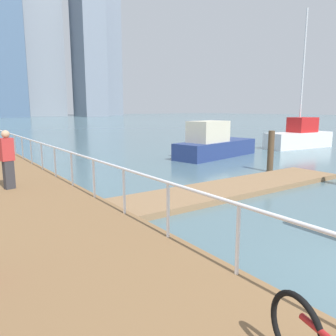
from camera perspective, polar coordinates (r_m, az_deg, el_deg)
ground_plane at (r=22.41m, az=-17.94°, el=2.52°), size 300.00×300.00×0.00m
floating_dock at (r=11.56m, az=10.68°, el=-3.50°), size 10.09×2.00×0.18m
boardwalk_railing at (r=11.54m, az=-17.71°, el=2.01°), size 0.06×26.13×1.08m
dock_piling_3 at (r=15.42m, az=17.27°, el=2.75°), size 0.27×0.27×1.84m
moored_boat_2 at (r=25.78m, az=21.66°, el=5.09°), size 5.62×2.11×9.51m
moored_boat_3 at (r=19.48m, az=7.94°, el=4.11°), size 6.16×2.94×2.11m
pedestrian_1 at (r=10.96m, az=-25.91°, el=1.47°), size 0.40×0.30×1.77m
skyline_tower_5 at (r=139.46m, az=-20.74°, el=17.38°), size 14.15×11.99×43.74m
skyline_tower_6 at (r=132.63m, az=-13.53°, el=18.94°), size 8.65×13.50×47.37m
skyline_tower_7 at (r=151.76m, az=-11.57°, el=24.36°), size 14.24×10.70×81.11m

